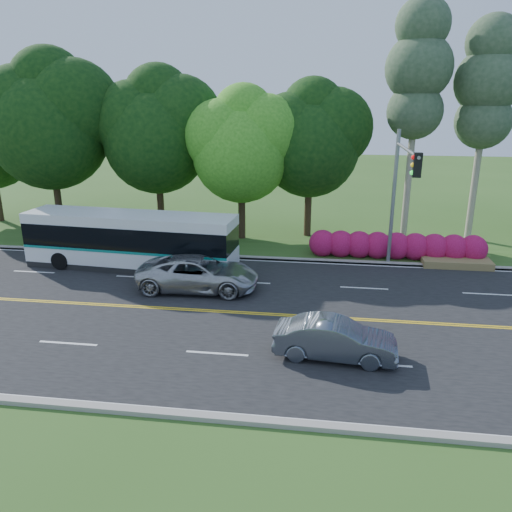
# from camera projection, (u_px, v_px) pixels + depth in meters

# --- Properties ---
(ground) EXTENTS (120.00, 120.00, 0.00)m
(ground) POSITION_uv_depth(u_px,v_px,m) (247.00, 313.00, 20.58)
(ground) COLOR #30541C
(ground) RESTS_ON ground
(road) EXTENTS (60.00, 14.00, 0.02)m
(road) POSITION_uv_depth(u_px,v_px,m) (247.00, 313.00, 20.57)
(road) COLOR black
(road) RESTS_ON ground
(curb_north) EXTENTS (60.00, 0.30, 0.15)m
(curb_north) POSITION_uv_depth(u_px,v_px,m) (267.00, 258.00, 27.30)
(curb_north) COLOR gray
(curb_north) RESTS_ON ground
(curb_south) EXTENTS (60.00, 0.30, 0.15)m
(curb_south) POSITION_uv_depth(u_px,v_px,m) (207.00, 417.00, 13.81)
(curb_south) COLOR gray
(curb_south) RESTS_ON ground
(grass_verge) EXTENTS (60.00, 4.00, 0.10)m
(grass_verge) POSITION_uv_depth(u_px,v_px,m) (270.00, 249.00, 29.05)
(grass_verge) COLOR #30541C
(grass_verge) RESTS_ON ground
(lane_markings) EXTENTS (57.60, 13.82, 0.00)m
(lane_markings) POSITION_uv_depth(u_px,v_px,m) (244.00, 313.00, 20.58)
(lane_markings) COLOR gold
(lane_markings) RESTS_ON road
(tree_row) EXTENTS (44.70, 9.10, 13.84)m
(tree_row) POSITION_uv_depth(u_px,v_px,m) (193.00, 127.00, 30.62)
(tree_row) COLOR #311D15
(tree_row) RESTS_ON ground
(bougainvillea_hedge) EXTENTS (9.50, 2.25, 1.50)m
(bougainvillea_hedge) POSITION_uv_depth(u_px,v_px,m) (400.00, 247.00, 27.12)
(bougainvillea_hedge) COLOR #A10D3D
(bougainvillea_hedge) RESTS_ON ground
(traffic_signal) EXTENTS (0.42, 6.10, 7.00)m
(traffic_signal) POSITION_uv_depth(u_px,v_px,m) (400.00, 183.00, 23.40)
(traffic_signal) COLOR gray
(traffic_signal) RESTS_ON ground
(transit_bus) EXTENTS (11.06, 3.22, 2.86)m
(transit_bus) POSITION_uv_depth(u_px,v_px,m) (131.00, 241.00, 25.63)
(transit_bus) COLOR white
(transit_bus) RESTS_ON road
(sedan) EXTENTS (4.24, 1.78, 1.36)m
(sedan) POSITION_uv_depth(u_px,v_px,m) (335.00, 339.00, 16.88)
(sedan) COLOR slate
(sedan) RESTS_ON road
(suv) EXTENTS (5.59, 2.69, 1.54)m
(suv) POSITION_uv_depth(u_px,v_px,m) (198.00, 273.00, 22.88)
(suv) COLOR #B3B5B8
(suv) RESTS_ON road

